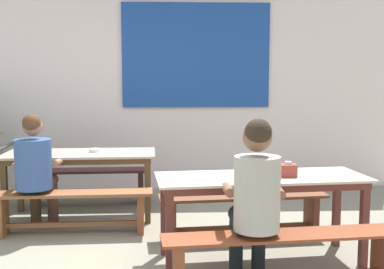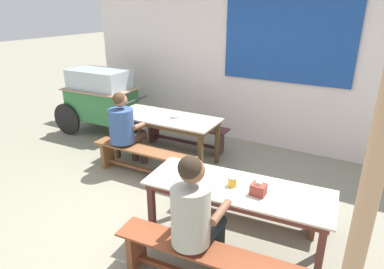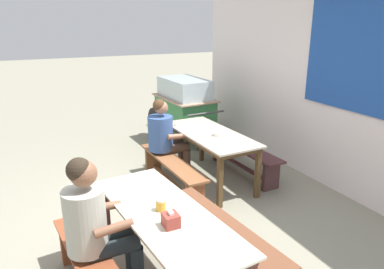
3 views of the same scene
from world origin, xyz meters
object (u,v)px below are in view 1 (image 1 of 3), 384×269
(person_near_front, at_px, (255,194))
(condiment_jar, at_px, (256,171))
(bench_far_back, at_px, (88,180))
(dining_table_near, at_px, (261,185))
(bench_far_front, at_px, (72,205))
(tissue_box, at_px, (288,170))
(bench_near_front, at_px, (284,254))
(dining_table_far, at_px, (80,159))
(person_left_back_turned, at_px, (35,167))
(soup_bowl, at_px, (95,150))
(bench_near_back, at_px, (243,208))

(person_near_front, xyz_separation_m, condiment_jar, (0.10, 0.52, 0.07))
(bench_far_back, bearing_deg, dining_table_near, -47.86)
(bench_far_front, relative_size, tissue_box, 12.24)
(bench_far_front, bearing_deg, bench_near_front, -37.34)
(bench_near_front, height_order, condiment_jar, condiment_jar)
(dining_table_far, xyz_separation_m, person_left_back_turned, (-0.34, -0.54, 0.02))
(person_left_back_turned, bearing_deg, soup_bowl, 49.10)
(bench_far_back, relative_size, person_left_back_turned, 1.28)
(bench_near_back, xyz_separation_m, bench_near_front, (0.12, -1.18, -0.01))
(person_left_back_turned, height_order, tissue_box, person_left_back_turned)
(tissue_box, bearing_deg, bench_far_back, 134.88)
(bench_near_front, distance_m, person_near_front, 0.48)
(bench_near_back, height_order, person_left_back_turned, person_left_back_turned)
(bench_far_back, height_order, person_left_back_turned, person_left_back_turned)
(bench_far_back, xyz_separation_m, condiment_jar, (1.73, -1.98, 0.49))
(dining_table_near, distance_m, condiment_jar, 0.14)
(bench_far_front, distance_m, tissue_box, 2.17)
(bench_near_back, xyz_separation_m, soup_bowl, (-1.54, 0.81, 0.46))
(bench_far_back, relative_size, bench_near_back, 0.93)
(bench_far_front, distance_m, soup_bowl, 0.79)
(bench_near_back, bearing_deg, bench_near_front, -84.36)
(bench_far_front, bearing_deg, bench_near_back, -6.25)
(person_near_front, relative_size, tissue_box, 9.65)
(bench_near_back, relative_size, condiment_jar, 16.74)
(dining_table_near, height_order, tissue_box, tissue_box)
(condiment_jar, bearing_deg, bench_near_back, 91.02)
(dining_table_far, distance_m, bench_far_back, 0.70)
(person_near_front, bearing_deg, dining_table_far, 130.07)
(bench_near_back, bearing_deg, dining_table_far, 155.38)
(bench_far_front, bearing_deg, person_left_back_turned, 171.11)
(dining_table_near, relative_size, soup_bowl, 14.28)
(tissue_box, bearing_deg, condiment_jar, 175.79)
(bench_near_front, bearing_deg, dining_table_far, 132.76)
(dining_table_near, bearing_deg, soup_bowl, 138.79)
(dining_table_near, height_order, bench_near_back, dining_table_near)
(bench_near_back, height_order, condiment_jar, condiment_jar)
(bench_near_front, xyz_separation_m, condiment_jar, (-0.11, 0.58, 0.50))
(bench_far_front, relative_size, bench_near_front, 0.89)
(bench_far_back, distance_m, person_near_front, 3.02)
(bench_near_back, bearing_deg, soup_bowl, 152.29)
(dining_table_far, height_order, bench_far_back, dining_table_far)
(bench_near_back, distance_m, tissue_box, 0.84)
(dining_table_near, height_order, bench_far_front, dining_table_near)
(bench_near_back, relative_size, soup_bowl, 13.09)
(tissue_box, bearing_deg, dining_table_near, 170.52)
(person_left_back_turned, bearing_deg, bench_near_back, -6.72)
(dining_table_near, bearing_deg, dining_table_far, 142.04)
(bench_near_back, height_order, person_near_front, person_near_front)
(bench_near_front, relative_size, person_left_back_turned, 1.49)
(bench_near_front, bearing_deg, bench_near_back, 95.64)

